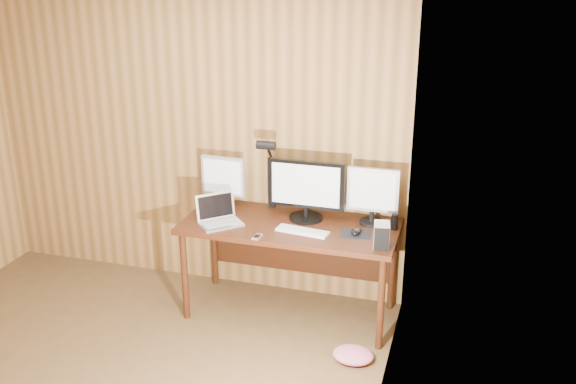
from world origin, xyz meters
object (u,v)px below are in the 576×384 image
at_px(speaker, 395,222).
at_px(desk_lamp, 269,164).
at_px(monitor_right, 373,194).
at_px(hard_drive, 381,235).
at_px(laptop, 218,216).
at_px(mouse, 356,231).
at_px(phone, 257,237).
at_px(monitor_left, 223,180).
at_px(keyboard, 302,231).
at_px(desk, 293,235).
at_px(monitor_center, 306,189).

relative_size(speaker, desk_lamp, 0.19).
bearing_deg(monitor_right, hard_drive, -72.22).
bearing_deg(laptop, desk_lamp, 6.99).
xyz_separation_m(monitor_right, desk_lamp, (-0.81, 0.03, 0.15)).
bearing_deg(mouse, phone, -179.72).
distance_m(monitor_right, mouse, 0.32).
relative_size(laptop, hard_drive, 2.23).
height_order(monitor_left, monitor_right, monitor_right).
bearing_deg(laptop, hard_drive, -46.74).
bearing_deg(keyboard, desk_lamp, 144.75).
distance_m(monitor_left, hard_drive, 1.38).
height_order(desk, speaker, speaker).
xyz_separation_m(desk, laptop, (-0.51, -0.20, 0.18)).
height_order(hard_drive, desk_lamp, desk_lamp).
bearing_deg(mouse, monitor_center, 136.02).
bearing_deg(hard_drive, desk, 149.89).
xyz_separation_m(monitor_right, mouse, (-0.07, -0.23, -0.21)).
bearing_deg(speaker, monitor_left, 176.34).
bearing_deg(desk, mouse, -13.65).
bearing_deg(monitor_right, keyboard, -146.64).
height_order(laptop, desk_lamp, desk_lamp).
bearing_deg(phone, monitor_left, 135.18).
xyz_separation_m(desk, hard_drive, (0.71, -0.28, 0.21)).
distance_m(monitor_left, keyboard, 0.82).
bearing_deg(monitor_center, laptop, -156.47).
distance_m(hard_drive, desk_lamp, 1.07).
height_order(monitor_left, mouse, monitor_left).
bearing_deg(speaker, keyboard, -159.45).
relative_size(desk, keyboard, 4.05).
distance_m(desk, phone, 0.42).
bearing_deg(monitor_left, laptop, -71.75).
bearing_deg(phone, speaker, 28.11).
xyz_separation_m(monitor_center, monitor_left, (-0.69, 0.07, -0.02)).
xyz_separation_m(monitor_left, mouse, (1.10, -0.25, -0.19)).
relative_size(monitor_right, keyboard, 1.08).
height_order(mouse, hard_drive, hard_drive).
relative_size(keyboard, phone, 3.96).
relative_size(hard_drive, desk_lamp, 0.27).
height_order(mouse, speaker, speaker).
bearing_deg(laptop, monitor_right, -27.32).
relative_size(monitor_left, mouse, 3.60).
bearing_deg(speaker, hard_drive, -98.66).
xyz_separation_m(monitor_left, monitor_right, (1.18, -0.02, 0.01)).
distance_m(laptop, mouse, 1.02).
height_order(laptop, speaker, laptop).
xyz_separation_m(monitor_right, speaker, (0.18, -0.07, -0.17)).
relative_size(laptop, keyboard, 0.95).
bearing_deg(monitor_center, desk, -146.61).
bearing_deg(keyboard, monitor_left, 163.98).
bearing_deg(phone, monitor_right, 37.01).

